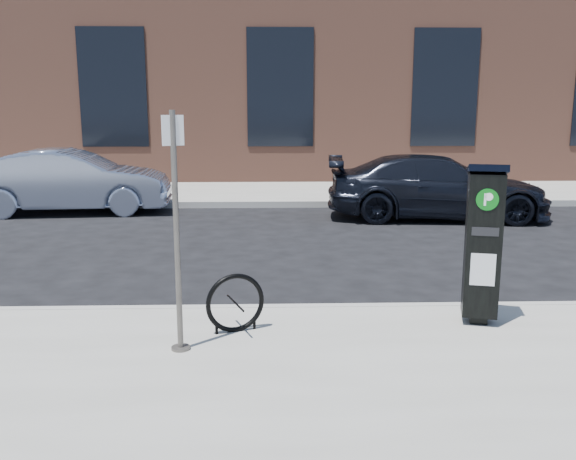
{
  "coord_description": "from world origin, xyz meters",
  "views": [
    {
      "loc": [
        -0.33,
        -6.81,
        2.43
      ],
      "look_at": [
        -0.11,
        0.5,
        0.95
      ],
      "focal_mm": 38.0,
      "sensor_mm": 36.0,
      "label": 1
    }
  ],
  "objects_px": {
    "car_silver": "(71,181)",
    "car_dark": "(437,187)",
    "parking_kiosk": "(483,243)",
    "bike_rack": "(235,303)",
    "sign_pole": "(177,235)"
  },
  "relations": [
    {
      "from": "sign_pole",
      "to": "car_silver",
      "type": "distance_m",
      "value": 9.48
    },
    {
      "from": "car_dark",
      "to": "sign_pole",
      "type": "bearing_deg",
      "value": 154.99
    },
    {
      "from": "sign_pole",
      "to": "bike_rack",
      "type": "bearing_deg",
      "value": 19.17
    },
    {
      "from": "bike_rack",
      "to": "sign_pole",
      "type": "bearing_deg",
      "value": -157.67
    },
    {
      "from": "parking_kiosk",
      "to": "bike_rack",
      "type": "height_order",
      "value": "parking_kiosk"
    },
    {
      "from": "parking_kiosk",
      "to": "bike_rack",
      "type": "distance_m",
      "value": 2.67
    },
    {
      "from": "sign_pole",
      "to": "bike_rack",
      "type": "height_order",
      "value": "sign_pole"
    },
    {
      "from": "sign_pole",
      "to": "car_dark",
      "type": "relative_size",
      "value": 0.47
    },
    {
      "from": "parking_kiosk",
      "to": "bike_rack",
      "type": "xyz_separation_m",
      "value": [
        -2.6,
        -0.2,
        -0.58
      ]
    },
    {
      "from": "car_silver",
      "to": "sign_pole",
      "type": "bearing_deg",
      "value": -161.57
    },
    {
      "from": "bike_rack",
      "to": "car_silver",
      "type": "relative_size",
      "value": 0.14
    },
    {
      "from": "parking_kiosk",
      "to": "car_silver",
      "type": "bearing_deg",
      "value": 144.63
    },
    {
      "from": "car_silver",
      "to": "car_dark",
      "type": "bearing_deg",
      "value": -101.52
    },
    {
      "from": "sign_pole",
      "to": "car_dark",
      "type": "bearing_deg",
      "value": 36.04
    },
    {
      "from": "sign_pole",
      "to": "car_silver",
      "type": "xyz_separation_m",
      "value": [
        -3.74,
        8.69,
        -0.53
      ]
    }
  ]
}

